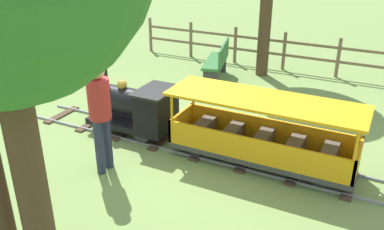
{
  "coord_description": "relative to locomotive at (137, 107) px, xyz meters",
  "views": [
    {
      "loc": [
        -5.08,
        -2.58,
        3.13
      ],
      "look_at": [
        0.0,
        -0.02,
        0.55
      ],
      "focal_mm": 38.97,
      "sensor_mm": 36.0,
      "label": 1
    }
  ],
  "objects": [
    {
      "name": "locomotive",
      "position": [
        0.0,
        0.0,
        0.0
      ],
      "size": [
        0.75,
        1.45,
        1.0
      ],
      "color": "black",
      "rests_on": "ground_plane"
    },
    {
      "name": "ground_plane",
      "position": [
        0.0,
        -0.97,
        -0.48
      ],
      "size": [
        60.0,
        60.0,
        0.0
      ],
      "primitive_type": "plane",
      "color": "#75934C"
    },
    {
      "name": "park_bench",
      "position": [
        3.06,
        -0.09,
        -0.07
      ],
      "size": [
        1.36,
        0.71,
        0.82
      ],
      "color": "#2D6B33",
      "rests_on": "ground_plane"
    },
    {
      "name": "fence_section",
      "position": [
        4.44,
        -1.2,
        0.0
      ],
      "size": [
        0.08,
        7.48,
        0.9
      ],
      "color": "#756047",
      "rests_on": "ground_plane"
    },
    {
      "name": "track",
      "position": [
        0.0,
        -1.2,
        -0.46
      ],
      "size": [
        0.79,
        6.4,
        0.04
      ],
      "color": "gray",
      "rests_on": "ground_plane"
    },
    {
      "name": "conductor_person",
      "position": [
        -1.13,
        -0.2,
        0.47
      ],
      "size": [
        0.3,
        0.3,
        1.62
      ],
      "color": "#282D47",
      "rests_on": "ground_plane"
    },
    {
      "name": "passenger_car",
      "position": [
        0.0,
        -2.1,
        -0.06
      ],
      "size": [
        0.85,
        2.7,
        0.97
      ],
      "color": "#3F3F3F",
      "rests_on": "ground_plane"
    }
  ]
}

